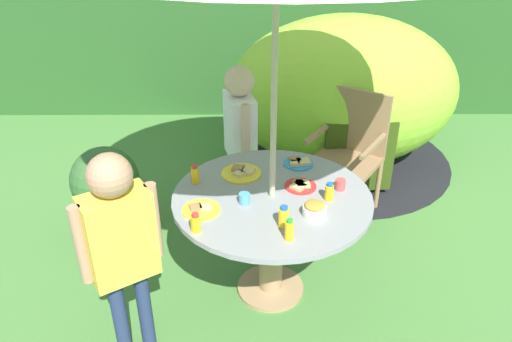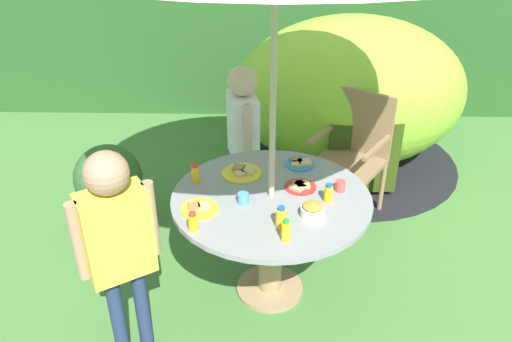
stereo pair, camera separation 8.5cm
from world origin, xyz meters
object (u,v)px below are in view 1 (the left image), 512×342
garden_table (272,218)px  cup_far (244,198)px  child_in_yellow_shirt (120,237)px  juice_bottle_near_right (289,230)px  juice_bottle_far_left (196,223)px  dome_tent (343,93)px  plate_far_right (242,172)px  juice_bottle_mid_right (329,192)px  plate_mid_left (300,185)px  child_in_white_shirt (240,127)px  snack_bowl (315,209)px  plate_back_edge (298,163)px  wooden_chair (350,148)px  juice_bottle_center_front (284,217)px  cup_near (340,185)px  plate_near_left (201,209)px  juice_bottle_center_back (195,174)px  potted_plant (106,184)px

garden_table → cup_far: 0.27m
child_in_yellow_shirt → juice_bottle_near_right: bearing=-27.7°
juice_bottle_far_left → dome_tent: bearing=62.8°
plate_far_right → juice_bottle_mid_right: 0.61m
child_in_yellow_shirt → juice_bottle_mid_right: size_ratio=11.34×
plate_mid_left → cup_far: bearing=-152.7°
child_in_white_shirt → snack_bowl: (0.44, -1.04, -0.03)m
snack_bowl → child_in_yellow_shirt: bearing=-163.7°
plate_back_edge → wooden_chair: bearing=52.3°
plate_back_edge → juice_bottle_far_left: (-0.61, -0.75, 0.04)m
juice_bottle_center_front → juice_bottle_near_right: bearing=-79.7°
juice_bottle_mid_right → cup_far: (-0.50, -0.03, -0.02)m
child_in_yellow_shirt → juice_bottle_mid_right: 1.21m
cup_near → cup_far: size_ratio=1.00×
plate_far_right → cup_near: size_ratio=3.87×
plate_far_right → plate_near_left: (-0.23, -0.42, -0.00)m
child_in_white_shirt → cup_far: size_ratio=19.21×
garden_table → plate_near_left: bearing=-158.8°
plate_near_left → juice_bottle_far_left: (-0.01, -0.20, 0.04)m
snack_bowl → juice_bottle_mid_right: 0.19m
child_in_white_shirt → juice_bottle_mid_right: bearing=17.5°
juice_bottle_far_left → juice_bottle_center_back: (-0.05, 0.51, 0.01)m
juice_bottle_center_front → cup_near: juice_bottle_center_front is taller
juice_bottle_near_right → juice_bottle_far_left: juice_bottle_near_right is taller
juice_bottle_near_right → juice_bottle_far_left: size_ratio=1.14×
wooden_chair → juice_bottle_far_left: (-1.08, -1.35, 0.24)m
juice_bottle_center_front → cup_near: size_ratio=1.90×
juice_bottle_center_back → cup_far: size_ratio=1.87×
plate_far_right → juice_bottle_center_back: 0.31m
wooden_chair → dome_tent: (0.07, 0.89, 0.13)m
potted_plant → snack_bowl: (1.45, -0.87, 0.36)m
juice_bottle_center_front → plate_near_left: bearing=161.9°
plate_back_edge → juice_bottle_mid_right: 0.46m
dome_tent → plate_mid_left: 1.88m
snack_bowl → juice_bottle_mid_right: bearing=57.3°
wooden_chair → cup_near: (-0.24, -0.93, 0.22)m
child_in_yellow_shirt → juice_bottle_mid_right: bearing=-10.5°
plate_near_left → juice_bottle_center_back: juice_bottle_center_back is taller
juice_bottle_center_back → dome_tent: bearing=55.2°
snack_bowl → juice_bottle_near_right: bearing=-125.2°
snack_bowl → plate_near_left: bearing=175.7°
plate_back_edge → juice_bottle_mid_right: juice_bottle_mid_right is taller
child_in_yellow_shirt → juice_bottle_far_left: child_in_yellow_shirt is taller
plate_back_edge → cup_near: bearing=-54.5°
potted_plant → juice_bottle_mid_right: 1.75m
juice_bottle_near_right → juice_bottle_center_back: size_ratio=1.02×
plate_near_left → juice_bottle_mid_right: size_ratio=1.96×
garden_table → snack_bowl: snack_bowl is taller
wooden_chair → juice_bottle_mid_right: (-0.33, -1.05, 0.24)m
plate_mid_left → plate_near_left: 0.64m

